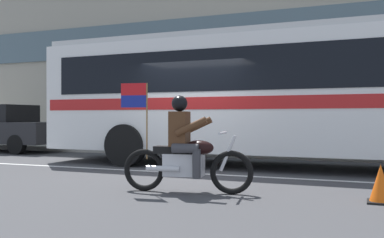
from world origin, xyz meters
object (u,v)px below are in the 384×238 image
Objects in this scene: transit_bus at (293,89)px; fire_hydrant at (289,141)px; parked_sedan_curbside at (1,127)px; motorcycle_with_rider at (185,151)px; traffic_cone at (381,185)px.

fire_hydrant is (-0.51, 2.45, -1.37)m from transit_bus.
motorcycle_with_rider is at bearing -30.11° from parked_sedan_curbside.
motorcycle_with_rider is (-1.08, -4.05, -1.22)m from transit_bus.
fire_hydrant is at bearing 6.09° from parked_sedan_curbside.
transit_bus reaches higher than fire_hydrant.
fire_hydrant is (0.57, 6.50, -0.15)m from motorcycle_with_rider.
traffic_cone is at bearing -23.06° from parked_sedan_curbside.
fire_hydrant reaches higher than traffic_cone.
transit_bus is at bearing -7.55° from parked_sedan_curbside.
motorcycle_with_rider is at bearing -95.02° from fire_hydrant.
transit_bus reaches higher than parked_sedan_curbside.
fire_hydrant is (9.95, 1.06, -0.33)m from parked_sedan_curbside.
transit_bus is 16.74× the size of fire_hydrant.
motorcycle_with_rider is at bearing -104.99° from transit_bus.
transit_bus is at bearing -78.16° from fire_hydrant.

